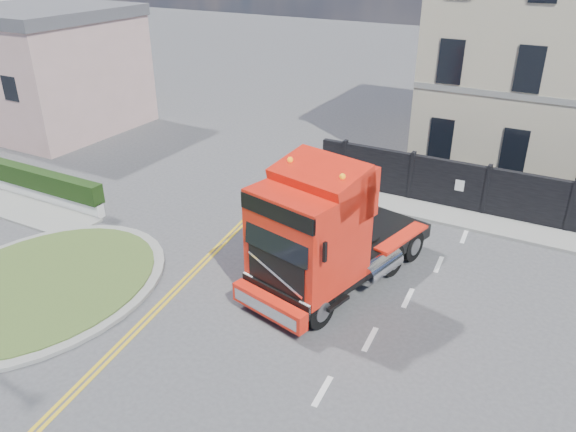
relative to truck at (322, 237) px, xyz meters
The scene contains 8 objects.
ground 2.30m from the truck, 120.38° to the right, with size 120.00×120.00×0.00m, color #424244.
traffic_island 8.92m from the truck, 151.54° to the right, with size 6.80×6.80×0.17m.
hedge_wall 13.73m from the truck, behind, with size 8.00×0.55×1.35m.
pavement_side 13.82m from the truck, behind, with size 8.50×1.80×0.10m, color gray.
seaside_bldg_pink 22.15m from the truck, 159.25° to the left, with size 8.00×8.00×6.00m, color #CEA4A0.
hoarding_fence 9.83m from the truck, 53.17° to the left, with size 18.80×0.25×2.00m.
pavement_far 8.92m from the truck, 52.52° to the left, with size 20.00×1.60×0.12m, color gray.
truck is the anchor object (origin of this frame).
Camera 1 is at (6.90, -12.20, 9.84)m, focal length 35.00 mm.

